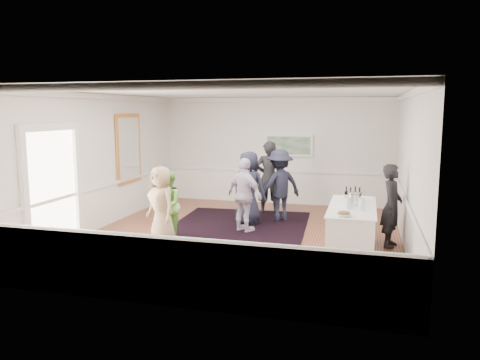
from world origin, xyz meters
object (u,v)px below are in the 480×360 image
(guest_dark_a, at_px, (280,185))
(ice_bucket, at_px, (354,199))
(bartender, at_px, (392,206))
(guest_tan, at_px, (161,205))
(serving_table, at_px, (352,230))
(guest_dark_b, at_px, (269,178))
(nut_bowl, at_px, (344,214))
(guest_green, at_px, (168,205))
(guest_navy, at_px, (249,188))
(guest_lilac, at_px, (245,195))

(guest_dark_a, distance_m, ice_bucket, 2.96)
(bartender, bearing_deg, guest_tan, 113.45)
(serving_table, relative_size, guest_dark_b, 1.18)
(serving_table, distance_m, nut_bowl, 1.08)
(serving_table, height_order, guest_dark_a, guest_dark_a)
(serving_table, bearing_deg, guest_green, 178.89)
(bartender, height_order, guest_navy, guest_navy)
(bartender, height_order, guest_dark_b, guest_dark_b)
(guest_tan, distance_m, guest_navy, 2.57)
(guest_dark_a, bearing_deg, guest_dark_b, -100.45)
(guest_green, xyz_separation_m, guest_dark_b, (1.63, 3.06, 0.25))
(ice_bucket, bearing_deg, guest_dark_b, 127.83)
(guest_dark_a, bearing_deg, bartender, 106.96)
(guest_navy, bearing_deg, serving_table, 157.17)
(guest_lilac, xyz_separation_m, guest_dark_a, (0.58, 1.29, 0.05))
(ice_bucket, xyz_separation_m, nut_bowl, (-0.13, -1.08, -0.08))
(nut_bowl, bearing_deg, guest_dark_b, 118.36)
(guest_dark_b, bearing_deg, nut_bowl, 106.14)
(serving_table, bearing_deg, guest_dark_b, 126.47)
(bartender, relative_size, guest_dark_a, 0.94)
(guest_tan, xyz_separation_m, guest_lilac, (1.46, 1.39, 0.04))
(guest_tan, height_order, guest_navy, guest_navy)
(bartender, distance_m, guest_tan, 4.80)
(guest_tan, xyz_separation_m, guest_dark_b, (1.61, 3.42, 0.17))
(guest_tan, relative_size, guest_green, 1.10)
(serving_table, xyz_separation_m, guest_lilac, (-2.46, 1.10, 0.38))
(guest_lilac, relative_size, guest_navy, 0.95)
(guest_tan, relative_size, ice_bucket, 6.35)
(nut_bowl, bearing_deg, guest_navy, 130.81)
(ice_bucket, bearing_deg, guest_lilac, 158.60)
(serving_table, distance_m, bartender, 1.12)
(guest_dark_b, xyz_separation_m, nut_bowl, (2.20, -4.08, -0.01))
(guest_dark_a, distance_m, guest_dark_b, 0.87)
(guest_tan, relative_size, guest_lilac, 0.96)
(guest_green, xyz_separation_m, ice_bucket, (3.97, 0.05, 0.32))
(bartender, xyz_separation_m, guest_green, (-4.71, -0.64, -0.11))
(guest_green, distance_m, guest_dark_b, 3.47)
(guest_lilac, distance_m, guest_navy, 0.80)
(guest_dark_a, height_order, guest_dark_b, guest_dark_b)
(guest_green, distance_m, ice_bucket, 3.98)
(serving_table, distance_m, guest_lilac, 2.72)
(guest_lilac, height_order, nut_bowl, guest_lilac)
(guest_dark_b, xyz_separation_m, guest_navy, (-0.25, -1.24, -0.09))
(bartender, relative_size, guest_dark_b, 0.86)
(ice_bucket, bearing_deg, serving_table, -98.71)
(guest_green, xyz_separation_m, guest_dark_a, (2.07, 2.31, 0.16))
(guest_dark_b, bearing_deg, guest_dark_a, 108.12)
(serving_table, height_order, guest_dark_b, guest_dark_b)
(guest_tan, distance_m, nut_bowl, 3.87)
(serving_table, distance_m, guest_green, 3.96)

